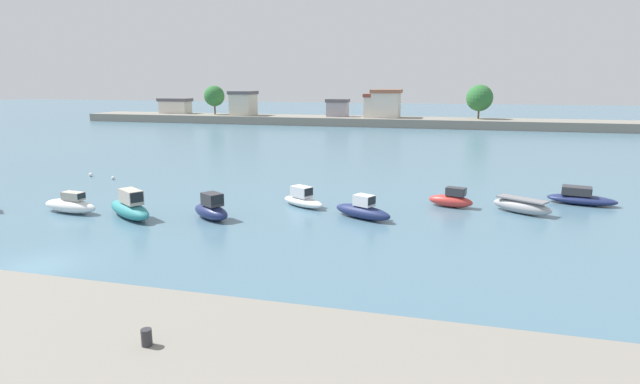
% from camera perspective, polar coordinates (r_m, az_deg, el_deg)
% --- Properties ---
extents(ground_plane, '(400.00, 400.00, 0.00)m').
position_cam_1_polar(ground_plane, '(29.44, -29.27, -7.34)').
color(ground_plane, slate).
extents(mooring_bollard, '(0.29, 0.29, 0.46)m').
position_cam_1_polar(mooring_bollard, '(14.59, -18.93, -15.21)').
color(mooring_bollard, '#2D2D33').
rests_on(mooring_bollard, seawall_embankment).
extents(moored_boat_1, '(4.63, 1.83, 1.54)m').
position_cam_1_polar(moored_boat_1, '(39.93, -26.27, -1.32)').
color(moored_boat_1, white).
rests_on(moored_boat_1, ground).
extents(moored_boat_2, '(5.34, 4.22, 2.02)m').
position_cam_1_polar(moored_boat_2, '(36.86, -20.62, -1.65)').
color(moored_boat_2, teal).
rests_on(moored_boat_2, ground).
extents(moored_boat_3, '(3.76, 3.13, 1.82)m').
position_cam_1_polar(moored_boat_3, '(34.94, -12.14, -1.93)').
color(moored_boat_3, navy).
rests_on(moored_boat_3, ground).
extents(moored_boat_4, '(3.98, 2.95, 1.52)m').
position_cam_1_polar(moored_boat_4, '(37.60, -1.94, -0.83)').
color(moored_boat_4, white).
rests_on(moored_boat_4, ground).
extents(moored_boat_5, '(4.57, 3.15, 1.64)m').
position_cam_1_polar(moored_boat_5, '(34.47, 4.83, -2.06)').
color(moored_boat_5, navy).
rests_on(moored_boat_5, ground).
extents(moored_boat_6, '(3.46, 1.97, 1.50)m').
position_cam_1_polar(moored_boat_6, '(38.72, 14.57, -0.81)').
color(moored_boat_6, '#C63833').
rests_on(moored_boat_6, ground).
extents(moored_boat_7, '(4.28, 3.32, 1.07)m').
position_cam_1_polar(moored_boat_7, '(38.46, 21.74, -1.47)').
color(moored_boat_7, '#9E9EA3').
rests_on(moored_boat_7, ground).
extents(moored_boat_8, '(5.12, 2.74, 1.32)m').
position_cam_1_polar(moored_boat_8, '(43.14, 27.27, -0.57)').
color(moored_boat_8, navy).
rests_on(moored_boat_8, ground).
extents(mooring_buoy_1, '(0.38, 0.38, 0.38)m').
position_cam_1_polar(mooring_buoy_1, '(54.37, -24.39, 1.78)').
color(mooring_buoy_1, white).
rests_on(mooring_buoy_1, ground).
extents(mooring_buoy_2, '(0.31, 0.31, 0.31)m').
position_cam_1_polar(mooring_buoy_2, '(51.93, -22.26, 1.48)').
color(mooring_buoy_2, white).
rests_on(mooring_buoy_2, ground).
extents(distant_shoreline, '(126.06, 10.04, 8.48)m').
position_cam_1_polar(distant_shoreline, '(109.37, 3.27, 8.55)').
color(distant_shoreline, gray).
rests_on(distant_shoreline, ground).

